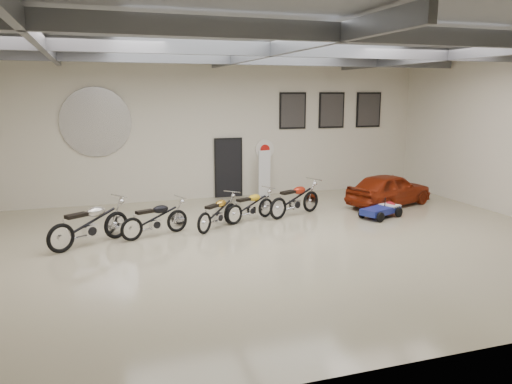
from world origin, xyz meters
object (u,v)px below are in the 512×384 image
object	(u,v)px
motorcycle_silver	(89,223)
motorcycle_black	(155,218)
go_kart	(384,207)
motorcycle_red	(295,198)
motorcycle_gold	(218,212)
vintage_car	(389,189)
banner_stand	(264,173)
motorcycle_yellow	(250,205)

from	to	relation	value
motorcycle_silver	motorcycle_black	world-z (taller)	motorcycle_silver
go_kart	motorcycle_red	bearing A→B (deg)	135.62
motorcycle_black	go_kart	size ratio (longest dim) A/B	1.15
motorcycle_gold	motorcycle_silver	bearing A→B (deg)	147.30
motorcycle_gold	go_kart	distance (m)	5.17
motorcycle_red	vintage_car	distance (m)	3.57
motorcycle_silver	vintage_car	size ratio (longest dim) A/B	0.68
banner_stand	vintage_car	size ratio (longest dim) A/B	0.54
motorcycle_black	motorcycle_yellow	distance (m)	3.01
motorcycle_gold	vintage_car	distance (m)	6.28
motorcycle_yellow	go_kart	xyz separation A→B (m)	(4.02, -0.83, -0.17)
motorcycle_yellow	motorcycle_red	distance (m)	1.51
banner_stand	motorcycle_yellow	world-z (taller)	banner_stand
banner_stand	motorcycle_silver	world-z (taller)	banner_stand
go_kart	motorcycle_black	bearing A→B (deg)	157.08
banner_stand	motorcycle_yellow	distance (m)	3.53
motorcycle_silver	go_kart	xyz separation A→B (m)	(8.57, 0.26, -0.27)
vintage_car	motorcycle_silver	bearing A→B (deg)	80.36
motorcycle_black	vintage_car	distance (m)	8.06
banner_stand	motorcycle_silver	distance (m)	7.42
motorcycle_red	motorcycle_black	bearing A→B (deg)	168.47
motorcycle_black	go_kart	xyz separation A→B (m)	(6.93, -0.04, -0.20)
motorcycle_red	vintage_car	world-z (taller)	vintage_car
motorcycle_yellow	motorcycle_black	bearing A→B (deg)	169.79
banner_stand	motorcycle_black	distance (m)	5.95
banner_stand	vintage_car	xyz separation A→B (m)	(3.53, -2.67, -0.32)
motorcycle_silver	motorcycle_black	size ratio (longest dim) A/B	1.16
banner_stand	motorcycle_red	xyz separation A→B (m)	(-0.03, -2.98, -0.34)
vintage_car	motorcycle_gold	bearing A→B (deg)	80.45
motorcycle_gold	motorcycle_yellow	xyz separation A→B (m)	(1.13, 0.54, -0.01)
motorcycle_yellow	motorcycle_silver	bearing A→B (deg)	167.98
motorcycle_silver	motorcycle_yellow	xyz separation A→B (m)	(4.55, 1.09, -0.10)
motorcycle_black	motorcycle_gold	size ratio (longest dim) A/B	1.04
motorcycle_gold	motorcycle_yellow	distance (m)	1.26
banner_stand	go_kart	size ratio (longest dim) A/B	1.06
motorcycle_red	vintage_car	bearing A→B (deg)	-19.02
banner_stand	motorcycle_red	distance (m)	3.00
motorcycle_gold	go_kart	xyz separation A→B (m)	(5.16, -0.29, -0.18)
motorcycle_silver	motorcycle_black	xyz separation A→B (m)	(1.65, 0.30, -0.08)
motorcycle_silver	motorcycle_red	bearing A→B (deg)	-20.68
motorcycle_yellow	go_kart	world-z (taller)	motorcycle_yellow
motorcycle_yellow	vintage_car	size ratio (longest dim) A/B	0.55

